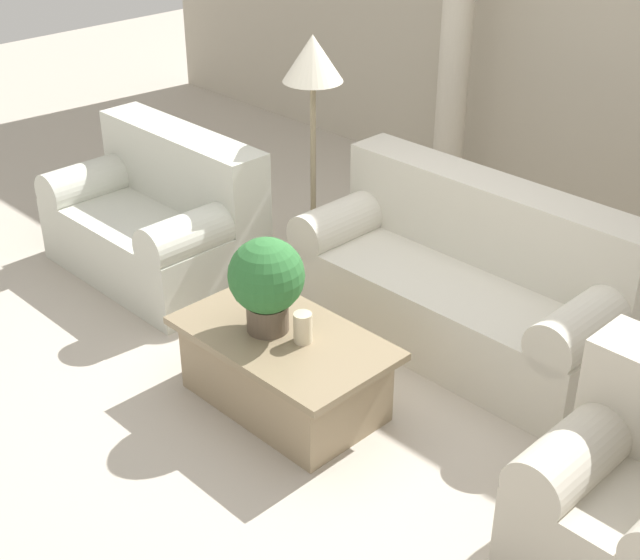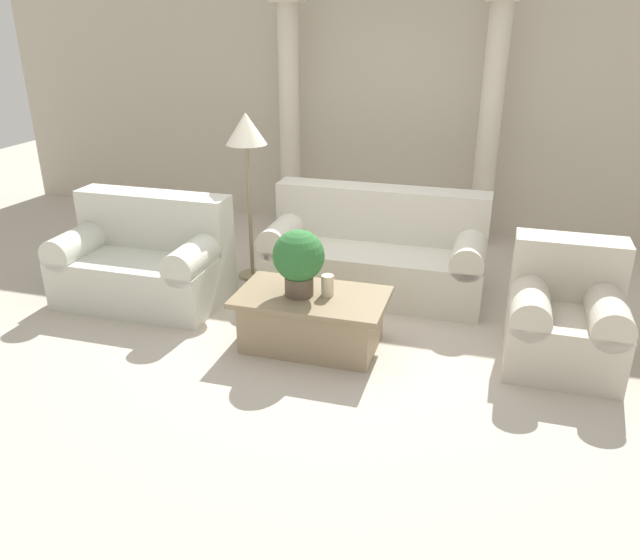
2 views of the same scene
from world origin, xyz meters
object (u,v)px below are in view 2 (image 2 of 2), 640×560
object	(u,v)px
loveseat	(146,259)
armchair	(565,314)
sofa_long	(375,252)
coffee_table	(312,320)
potted_plant	(299,259)
floor_lamp	(246,140)

from	to	relation	value
loveseat	armchair	xyz separation A→B (m)	(3.49, -0.12, -0.00)
sofa_long	coffee_table	distance (m)	1.23
loveseat	coffee_table	distance (m)	1.74
loveseat	armchair	distance (m)	3.50
loveseat	potted_plant	bearing A→B (deg)	-16.06
floor_lamp	coffee_table	bearing A→B (deg)	-50.10
potted_plant	coffee_table	bearing A→B (deg)	12.07
coffee_table	sofa_long	bearing A→B (deg)	78.56
potted_plant	armchair	xyz separation A→B (m)	(1.91, 0.33, -0.34)
loveseat	armchair	bearing A→B (deg)	-2.01
coffee_table	potted_plant	world-z (taller)	potted_plant
coffee_table	potted_plant	distance (m)	0.50
sofa_long	loveseat	size ratio (longest dim) A/B	1.39
sofa_long	potted_plant	distance (m)	1.31
sofa_long	armchair	world-z (taller)	sofa_long
loveseat	floor_lamp	distance (m)	1.39
sofa_long	loveseat	world-z (taller)	same
loveseat	armchair	size ratio (longest dim) A/B	1.61
sofa_long	potted_plant	xyz separation A→B (m)	(-0.33, -1.22, 0.35)
loveseat	potted_plant	distance (m)	1.68
coffee_table	potted_plant	xyz separation A→B (m)	(-0.09, -0.02, 0.50)
floor_lamp	armchair	size ratio (longest dim) A/B	1.79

